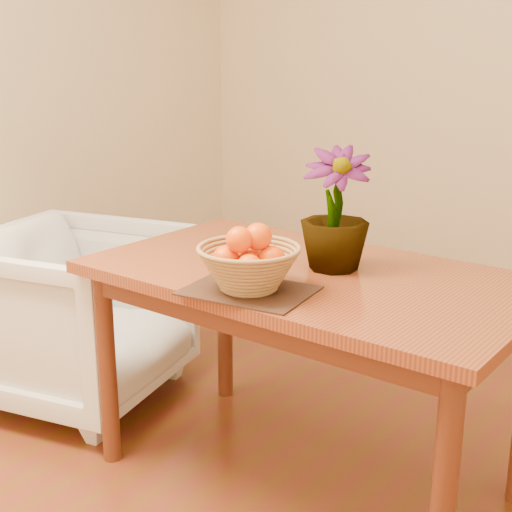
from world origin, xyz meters
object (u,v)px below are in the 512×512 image
Objects in this scene: table at (308,297)px; potted_plant at (335,209)px; wicker_basket at (249,270)px; armchair at (74,306)px.

table is 3.62× the size of potted_plant.
armchair is at bearing 168.78° from wicker_basket.
table is 0.32m from wicker_basket.
wicker_basket is at bearing -115.69° from armchair.
wicker_basket reaches higher than table.
potted_plant is 0.48× the size of armchair.
armchair is at bearing -176.85° from table.
armchair is (-1.11, -0.06, -0.26)m from table.
table is 4.67× the size of wicker_basket.
potted_plant is at bearing 77.51° from wicker_basket.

